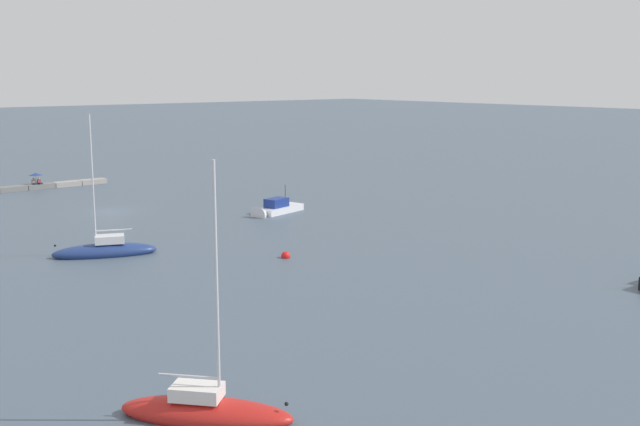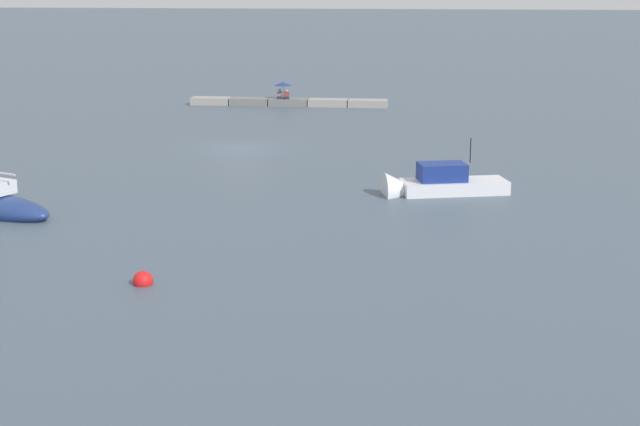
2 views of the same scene
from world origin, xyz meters
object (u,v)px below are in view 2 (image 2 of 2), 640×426
(person_seated_grey_right, at_px, (280,95))
(motorboat_white_far, at_px, (434,186))
(mooring_buoy_near, at_px, (143,281))
(umbrella_open_navy, at_px, (283,84))
(person_seated_maroon_left, at_px, (287,96))

(person_seated_grey_right, xyz_separation_m, motorboat_white_far, (-11.87, 29.56, -0.47))
(motorboat_white_far, distance_m, mooring_buoy_near, 17.19)
(umbrella_open_navy, distance_m, mooring_buoy_near, 44.14)
(motorboat_white_far, bearing_deg, mooring_buoy_near, 132.03)
(motorboat_white_far, relative_size, mooring_buoy_near, 9.01)
(person_seated_grey_right, bearing_deg, mooring_buoy_near, 82.28)
(person_seated_maroon_left, bearing_deg, person_seated_grey_right, -26.00)
(person_seated_maroon_left, height_order, person_seated_grey_right, same)
(person_seated_maroon_left, xyz_separation_m, person_seated_grey_right, (0.56, -0.15, 0.00))
(motorboat_white_far, bearing_deg, umbrella_open_navy, 6.44)
(person_seated_grey_right, relative_size, umbrella_open_navy, 0.51)
(mooring_buoy_near, bearing_deg, person_seated_grey_right, -86.74)
(person_seated_maroon_left, height_order, umbrella_open_navy, umbrella_open_navy)
(person_seated_grey_right, height_order, umbrella_open_navy, umbrella_open_navy)
(person_seated_maroon_left, bearing_deg, mooring_buoy_near, 81.56)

